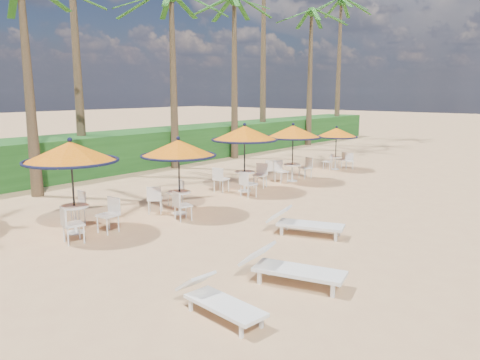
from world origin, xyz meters
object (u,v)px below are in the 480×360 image
(station_2, at_px, (244,142))
(lounger_far, at_px, (303,222))
(station_0, at_px, (73,164))
(station_4, at_px, (337,138))
(station_1, at_px, (177,157))
(lounger_near, at_px, (217,299))
(station_3, at_px, (292,139))
(lounger_mid, at_px, (289,267))

(station_2, xyz_separation_m, lounger_far, (4.71, -3.29, -1.59))
(station_0, relative_size, station_4, 1.22)
(station_1, height_order, station_2, station_2)
(station_0, distance_m, station_2, 7.08)
(station_2, distance_m, lounger_near, 10.31)
(station_1, relative_size, station_4, 1.14)
(station_1, xyz_separation_m, station_3, (-0.29, 6.83, 0.04))
(station_0, distance_m, lounger_mid, 6.62)
(station_1, bearing_deg, lounger_near, -37.45)
(station_4, bearing_deg, station_0, -91.38)
(station_4, xyz_separation_m, lounger_far, (4.50, -10.21, -1.22))
(station_0, distance_m, lounger_far, 6.34)
(station_2, relative_size, lounger_near, 1.42)
(station_2, height_order, station_3, station_2)
(station_1, height_order, lounger_mid, station_1)
(station_1, bearing_deg, lounger_mid, -22.21)
(station_1, bearing_deg, station_2, 97.22)
(station_4, bearing_deg, lounger_near, -68.79)
(station_4, distance_m, lounger_near, 16.24)
(lounger_near, bearing_deg, station_1, 148.76)
(station_0, height_order, station_3, station_0)
(station_3, relative_size, lounger_mid, 1.13)
(station_1, height_order, station_4, station_1)
(lounger_near, distance_m, lounger_mid, 1.93)
(station_2, bearing_deg, station_3, 85.94)
(station_2, distance_m, lounger_mid, 8.98)
(station_0, height_order, lounger_near, station_0)
(station_3, distance_m, lounger_near, 12.65)
(lounger_far, bearing_deg, lounger_mid, -81.47)
(station_1, distance_m, station_2, 3.94)
(station_0, bearing_deg, lounger_near, -10.06)
(station_2, bearing_deg, lounger_far, -34.92)
(station_0, distance_m, lounger_near, 6.50)
(lounger_mid, xyz_separation_m, lounger_far, (-1.54, 2.97, -0.01))
(station_2, relative_size, station_4, 1.23)
(station_0, bearing_deg, station_4, 88.62)
(lounger_near, height_order, lounger_far, lounger_far)
(lounger_mid, bearing_deg, station_4, 99.56)
(station_1, xyz_separation_m, station_4, (-0.28, 10.83, -0.22))
(station_1, xyz_separation_m, lounger_near, (5.58, -4.27, -1.49))
(station_3, relative_size, station_4, 1.17)
(station_4, height_order, lounger_near, station_4)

